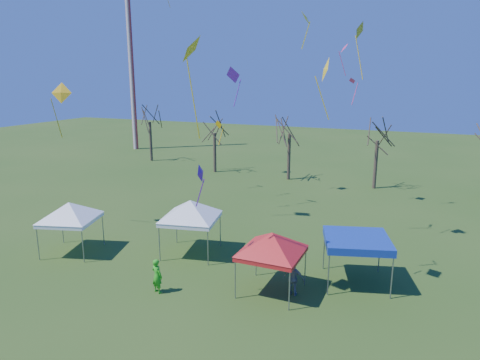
% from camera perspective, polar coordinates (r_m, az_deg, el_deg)
% --- Properties ---
extents(ground, '(140.00, 140.00, 0.00)m').
position_cam_1_polar(ground, '(21.50, -6.46, -14.67)').
color(ground, '#2D4D18').
rests_on(ground, ground).
extents(radio_mast, '(0.70, 0.70, 25.00)m').
position_cam_1_polar(radio_mast, '(62.84, -14.34, 15.37)').
color(radio_mast, silver).
rests_on(radio_mast, ground).
extents(tree_0, '(3.83, 3.83, 8.44)m').
position_cam_1_polar(tree_0, '(53.38, -12.03, 9.40)').
color(tree_0, '#3D2D21').
rests_on(tree_0, ground).
extents(tree_1, '(3.42, 3.42, 7.54)m').
position_cam_1_polar(tree_1, '(45.98, -3.44, 8.16)').
color(tree_1, '#3D2D21').
rests_on(tree_1, ground).
extents(tree_2, '(3.71, 3.71, 8.18)m').
position_cam_1_polar(tree_2, '(42.65, 6.68, 8.34)').
color(tree_2, '#3D2D21').
rests_on(tree_2, ground).
extents(tree_3, '(3.59, 3.59, 7.91)m').
position_cam_1_polar(tree_3, '(40.82, 18.01, 7.24)').
color(tree_3, '#3D2D21').
rests_on(tree_3, ground).
extents(tent_white_west, '(3.87, 3.87, 3.56)m').
position_cam_1_polar(tent_white_west, '(26.72, -21.84, -3.21)').
color(tent_white_west, gray).
rests_on(tent_white_west, ground).
extents(tent_white_mid, '(4.18, 4.18, 3.76)m').
position_cam_1_polar(tent_white_mid, '(24.75, -6.66, -3.19)').
color(tent_white_mid, gray).
rests_on(tent_white_mid, ground).
extents(tent_red, '(3.98, 3.98, 3.51)m').
position_cam_1_polar(tent_red, '(20.33, 4.29, -7.54)').
color(tent_red, gray).
rests_on(tent_red, ground).
extents(tent_blue, '(3.85, 3.85, 2.45)m').
position_cam_1_polar(tent_blue, '(22.11, 15.33, -7.84)').
color(tent_blue, gray).
rests_on(tent_blue, ground).
extents(person_grey, '(1.03, 0.49, 1.72)m').
position_cam_1_polar(person_grey, '(20.90, 7.12, -12.90)').
color(person_grey, slate).
rests_on(person_grey, ground).
extents(person_green, '(0.72, 0.58, 1.72)m').
position_cam_1_polar(person_green, '(21.37, -11.00, -12.44)').
color(person_green, green).
rests_on(person_green, ground).
extents(kite_19, '(0.89, 1.06, 2.38)m').
position_cam_1_polar(kite_19, '(33.89, 13.67, 16.66)').
color(kite_19, '#F53674').
rests_on(kite_19, ground).
extents(kite_13, '(0.94, 0.76, 2.26)m').
position_cam_1_polar(kite_13, '(38.63, -2.84, 7.36)').
color(kite_13, '#FFB20D').
rests_on(kite_13, ground).
extents(kite_1, '(0.44, 0.85, 1.91)m').
position_cam_1_polar(kite_1, '(18.99, -5.21, 0.81)').
color(kite_1, '#6E169E').
rests_on(kite_1, ground).
extents(kite_22, '(0.91, 0.86, 2.32)m').
position_cam_1_polar(kite_22, '(39.01, 14.78, 12.52)').
color(kite_22, '#F93780').
rests_on(kite_22, ground).
extents(kite_27, '(0.84, 1.16, 2.75)m').
position_cam_1_polar(kite_27, '(19.34, 11.20, 14.16)').
color(kite_27, yellow).
rests_on(kite_27, ground).
extents(kite_25, '(0.68, 0.87, 1.67)m').
position_cam_1_polar(kite_25, '(20.28, 8.81, 20.51)').
color(kite_25, yellow).
rests_on(kite_25, ground).
extents(kite_14, '(1.43, 1.03, 3.64)m').
position_cam_1_polar(kite_14, '(30.13, -22.76, 10.61)').
color(kite_14, yellow).
rests_on(kite_14, ground).
extents(kite_5, '(1.15, 1.47, 4.16)m').
position_cam_1_polar(kite_5, '(17.73, -6.61, 16.88)').
color(kite_5, gold).
rests_on(kite_5, ground).
extents(kite_11, '(1.48, 1.05, 2.96)m').
position_cam_1_polar(kite_11, '(32.54, -0.87, 13.84)').
color(kite_11, '#6118AB').
rests_on(kite_11, ground).
extents(kite_17, '(0.68, 1.10, 3.19)m').
position_cam_1_polar(kite_17, '(25.94, 15.60, 18.58)').
color(kite_17, gold).
rests_on(kite_17, ground).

